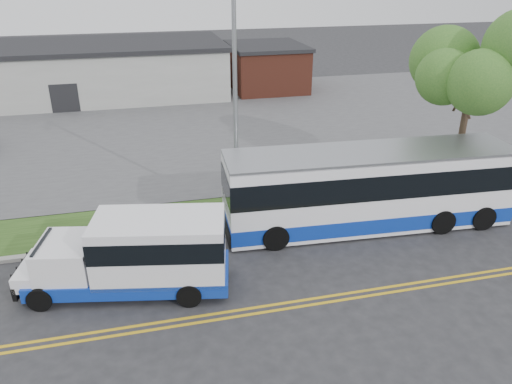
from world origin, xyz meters
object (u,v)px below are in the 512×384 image
object	(u,v)px
shuttle_bus	(140,252)
transit_bus	(368,188)
streetlight_near	(236,100)
tree_east	(475,62)

from	to	relation	value
shuttle_bus	transit_bus	bearing A→B (deg)	25.83
streetlight_near	transit_bus	size ratio (longest dim) A/B	0.78
streetlight_near	shuttle_bus	world-z (taller)	streetlight_near
tree_east	shuttle_bus	size ratio (longest dim) A/B	1.14
shuttle_bus	streetlight_near	bearing A→B (deg)	58.13
transit_bus	shuttle_bus	bearing A→B (deg)	-162.22
shuttle_bus	transit_bus	distance (m)	9.76
tree_east	transit_bus	world-z (taller)	tree_east
streetlight_near	shuttle_bus	distance (m)	7.34
shuttle_bus	tree_east	bearing A→B (deg)	28.86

